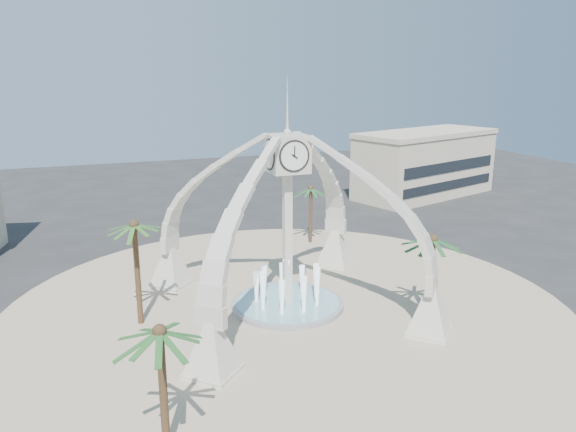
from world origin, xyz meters
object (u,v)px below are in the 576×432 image
object	(u,v)px
fountain	(287,303)
palm_west	(134,227)
clock_tower	(287,219)
street_sign	(431,288)
palm_east	(433,240)
palm_north	(311,189)
palm_south	(160,333)

from	to	relation	value
fountain	palm_west	size ratio (longest dim) A/B	1.05
clock_tower	street_sign	xyz separation A→B (m)	(9.15, -4.17, -4.79)
fountain	palm_west	xyz separation A→B (m)	(-10.13, 0.90, 6.47)
fountain	palm_east	xyz separation A→B (m)	(8.45, -4.98, 5.23)
street_sign	palm_east	bearing A→B (deg)	-142.10
palm_west	street_sign	distance (m)	20.56
palm_east	palm_west	world-z (taller)	palm_west
clock_tower	street_sign	distance (m)	11.13
clock_tower	fountain	world-z (taller)	clock_tower
palm_west	palm_north	bearing A→B (deg)	35.77
palm_north	palm_south	xyz separation A→B (m)	(-17.97, -26.35, 0.41)
palm_east	palm_south	world-z (taller)	palm_south
palm_north	fountain	bearing A→B (deg)	-118.81
fountain	palm_south	size ratio (longest dim) A/B	1.21
clock_tower	palm_south	distance (m)	16.56
street_sign	palm_south	bearing A→B (deg)	-167.87
palm_south	palm_east	bearing A→B (deg)	22.39
clock_tower	street_sign	size ratio (longest dim) A/B	7.53
fountain	street_sign	xyz separation A→B (m)	(9.15, -4.17, 1.41)
palm_north	palm_south	world-z (taller)	palm_south
street_sign	palm_north	bearing A→B (deg)	83.87
clock_tower	fountain	xyz separation A→B (m)	(0.00, 0.00, -6.20)
fountain	palm_east	bearing A→B (deg)	-30.49
palm_north	palm_south	bearing A→B (deg)	-124.28
fountain	palm_east	world-z (taller)	palm_east
street_sign	clock_tower	bearing A→B (deg)	143.96
palm_east	palm_north	bearing A→B (deg)	93.06
palm_east	street_sign	distance (m)	3.96
clock_tower	palm_west	size ratio (longest dim) A/B	2.36
palm_west	palm_south	bearing A→B (deg)	-91.57
palm_east	street_sign	bearing A→B (deg)	49.46
clock_tower	palm_north	distance (m)	15.53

